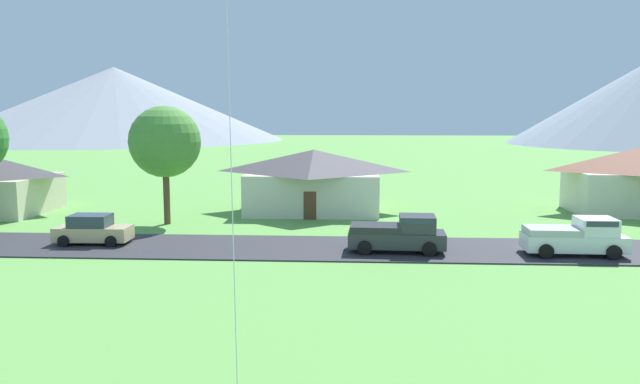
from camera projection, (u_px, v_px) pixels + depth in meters
The scene contains 8 objects.
road_strip at pixel (322, 248), 34.60m from camera, with size 160.00×6.31×0.08m, color #2D2D33.
mountain_west_ridge at pixel (115, 104), 167.05m from camera, with size 90.63×90.63×19.63m, color #8E939E.
house_leftmost at pixel (314, 179), 47.62m from camera, with size 10.66×8.54×4.74m.
house_left_center at pixel (635, 180), 46.54m from camera, with size 9.77×6.51×4.92m.
tree_center at pixel (165, 142), 41.56m from camera, with size 4.83×4.83×8.04m.
parked_car_tan_mid_west at pixel (93, 230), 35.53m from camera, with size 4.24×2.15×1.68m.
pickup_truck_white_west_side at pixel (577, 237), 32.69m from camera, with size 5.23×2.38×1.99m.
pickup_truck_charcoal_east_side at pixel (399, 234), 33.46m from camera, with size 5.28×2.49×1.99m.
Camera 1 is at (1.85, -4.09, 7.61)m, focal length 34.66 mm.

